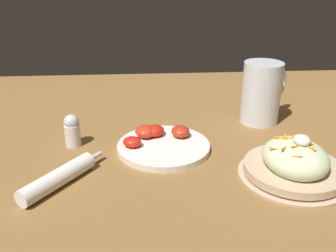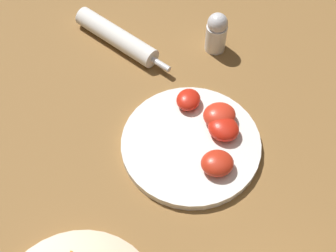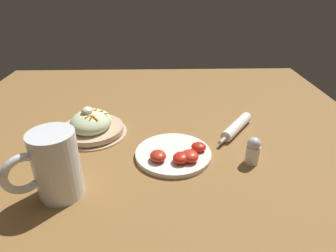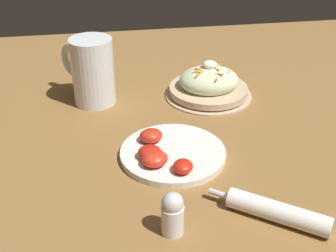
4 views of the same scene
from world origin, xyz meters
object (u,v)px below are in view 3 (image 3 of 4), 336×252
napkin_roll (237,127)px  tomato_plate (175,154)px  salt_shaker (253,150)px  beer_mug (56,169)px  salad_plate (92,126)px

napkin_roll → tomato_plate: tomato_plate is taller
napkin_roll → tomato_plate: 0.25m
napkin_roll → salt_shaker: salt_shaker is taller
tomato_plate → salt_shaker: (-0.03, -0.20, 0.03)m
beer_mug → tomato_plate: bearing=-62.6°
napkin_roll → beer_mug: bearing=121.0°
salad_plate → napkin_roll: 0.45m
salt_shaker → beer_mug: bearing=103.3°
salad_plate → salt_shaker: size_ratio=2.83×
salad_plate → beer_mug: 0.28m
beer_mug → salt_shaker: size_ratio=2.10×
salad_plate → napkin_roll: (0.00, -0.45, -0.01)m
salad_plate → salt_shaker: 0.48m
napkin_roll → salt_shaker: (-0.17, -0.00, 0.02)m
salad_plate → beer_mug: (-0.28, 0.02, 0.04)m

